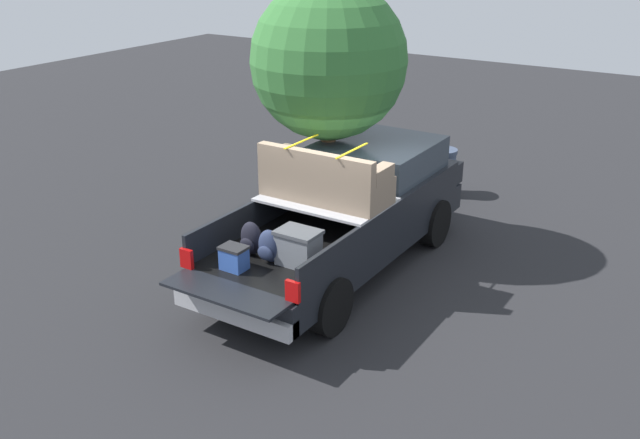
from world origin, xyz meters
name	(u,v)px	position (x,y,z in m)	size (l,w,h in m)	color
ground_plane	(339,269)	(0.00, 0.00, 0.00)	(40.00, 40.00, 0.00)	#262628
pickup_truck	(352,208)	(0.37, 0.00, 0.97)	(6.05, 2.06, 2.23)	black
tree_background	(329,62)	(0.85, 0.75, 3.20)	(2.58, 2.58, 4.51)	brown
trash_can	(442,172)	(4.21, 0.05, 0.50)	(0.60, 0.60, 0.98)	#3F4C66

